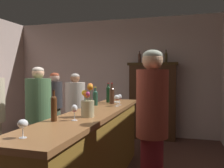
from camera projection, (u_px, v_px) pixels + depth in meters
name	position (u px, v px, depth m)	size (l,w,h in m)	color
wall_back	(112.00, 77.00, 5.97)	(5.18, 0.12, 2.82)	#BEA8A0
bar_counter	(93.00, 151.00, 2.98)	(0.56, 3.05, 1.01)	brown
display_cabinet	(153.00, 99.00, 5.42)	(1.11, 0.39, 1.74)	#361E10
wine_bottle_chardonnay	(54.00, 107.00, 2.35)	(0.06, 0.06, 0.31)	#492914
wine_bottle_pinot	(112.00, 95.00, 3.74)	(0.08, 0.08, 0.33)	#45291B
wine_bottle_syrah	(108.00, 93.00, 3.92)	(0.07, 0.07, 0.32)	#133219
wine_bottle_riesling	(95.00, 97.00, 3.54)	(0.07, 0.07, 0.28)	#214534
wine_glass_front	(120.00, 97.00, 3.60)	(0.06, 0.06, 0.16)	white
wine_glass_mid	(23.00, 124.00, 1.73)	(0.08, 0.08, 0.14)	white
wine_glass_rear	(117.00, 98.00, 3.46)	(0.08, 0.08, 0.17)	white
wine_glass_spare	(74.00, 109.00, 2.39)	(0.06, 0.06, 0.16)	white
flower_arrangement	(88.00, 104.00, 2.59)	(0.14, 0.14, 0.37)	tan
cheese_plate	(116.00, 102.00, 3.94)	(0.16, 0.16, 0.01)	white
display_bottle_left	(139.00, 58.00, 5.47)	(0.07, 0.07, 0.27)	#4C2D20
display_bottle_midleft	(153.00, 57.00, 5.38)	(0.08, 0.08, 0.30)	#294728
display_bottle_center	(166.00, 57.00, 5.30)	(0.06, 0.06, 0.29)	#413419
patron_in_navy	(39.00, 118.00, 3.37)	(0.36, 0.36, 1.58)	#999192
patron_tall	(55.00, 104.00, 4.97)	(0.31, 0.31, 1.51)	#50644A
patron_near_entrance	(75.00, 109.00, 4.55)	(0.38, 0.38, 1.49)	#28234B
bartender	(152.00, 128.00, 2.28)	(0.31, 0.31, 1.71)	maroon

